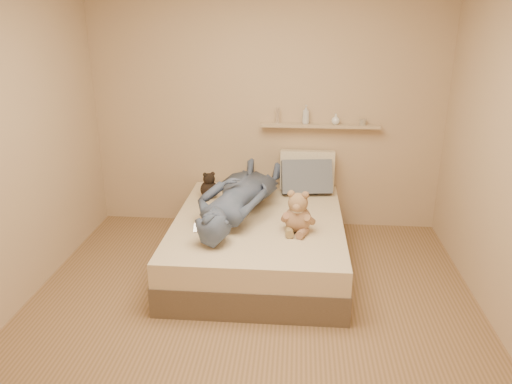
# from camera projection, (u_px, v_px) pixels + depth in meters

# --- Properties ---
(room) EXTENTS (3.80, 3.80, 3.80)m
(room) POSITION_uv_depth(u_px,v_px,m) (248.00, 154.00, 3.29)
(room) COLOR #8C6848
(room) RESTS_ON ground
(bed) EXTENTS (1.50, 1.90, 0.45)m
(bed) POSITION_uv_depth(u_px,v_px,m) (259.00, 241.00, 4.53)
(bed) COLOR brown
(bed) RESTS_ON floor
(game_console) EXTENTS (0.18, 0.08, 0.06)m
(game_console) POSITION_uv_depth(u_px,v_px,m) (205.00, 228.00, 3.86)
(game_console) COLOR silver
(game_console) RESTS_ON bed
(teddy_bear) EXTENTS (0.30, 0.30, 0.37)m
(teddy_bear) POSITION_uv_depth(u_px,v_px,m) (298.00, 215.00, 4.12)
(teddy_bear) COLOR tan
(teddy_bear) RESTS_ON bed
(dark_plush) EXTENTS (0.17, 0.17, 0.27)m
(dark_plush) POSITION_uv_depth(u_px,v_px,m) (209.00, 187.00, 4.90)
(dark_plush) COLOR black
(dark_plush) RESTS_ON bed
(pillow_cream) EXTENTS (0.55, 0.22, 0.42)m
(pillow_cream) POSITION_uv_depth(u_px,v_px,m) (307.00, 170.00, 5.13)
(pillow_cream) COLOR beige
(pillow_cream) RESTS_ON bed
(pillow_grey) EXTENTS (0.53, 0.33, 0.37)m
(pillow_grey) POSITION_uv_depth(u_px,v_px,m) (307.00, 177.00, 5.01)
(pillow_grey) COLOR slate
(pillow_grey) RESTS_ON bed
(person) EXTENTS (0.90, 1.66, 0.38)m
(person) POSITION_uv_depth(u_px,v_px,m) (239.00, 195.00, 4.47)
(person) COLOR #475070
(person) RESTS_ON bed
(wall_shelf) EXTENTS (1.20, 0.12, 0.03)m
(wall_shelf) POSITION_uv_depth(u_px,v_px,m) (320.00, 126.00, 5.04)
(wall_shelf) COLOR tan
(wall_shelf) RESTS_ON wall_back
(shelf_bottles) EXTENTS (0.91, 0.10, 0.19)m
(shelf_bottles) POSITION_uv_depth(u_px,v_px,m) (320.00, 117.00, 5.01)
(shelf_bottles) COLOR white
(shelf_bottles) RESTS_ON wall_shelf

